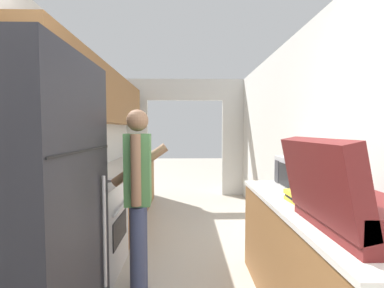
# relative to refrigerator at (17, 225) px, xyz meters

# --- Properties ---
(wall_left) EXTENTS (0.38, 7.22, 2.50)m
(wall_left) POSITION_rel_refrigerator_xyz_m (-0.32, 1.58, 0.61)
(wall_left) COLOR silver
(wall_left) RESTS_ON ground_plane
(wall_right) EXTENTS (0.06, 7.22, 2.50)m
(wall_right) POSITION_rel_refrigerator_xyz_m (2.17, 1.12, 0.34)
(wall_right) COLOR silver
(wall_right) RESTS_ON ground_plane
(wall_far_with_doorway) EXTENTS (2.91, 0.06, 2.50)m
(wall_far_with_doorway) POSITION_rel_refrigerator_xyz_m (0.89, 4.15, 0.53)
(wall_far_with_doorway) COLOR silver
(wall_far_with_doorway) RESTS_ON ground_plane
(counter_left) EXTENTS (0.62, 3.58, 0.88)m
(counter_left) POSITION_rel_refrigerator_xyz_m (-0.07, 2.46, -0.47)
(counter_left) COLOR brown
(counter_left) RESTS_ON ground_plane
(counter_right) EXTENTS (0.62, 1.81, 0.88)m
(counter_right) POSITION_rel_refrigerator_xyz_m (1.84, 0.39, -0.47)
(counter_right) COLOR brown
(counter_right) RESTS_ON ground_plane
(refrigerator) EXTENTS (0.77, 0.79, 1.82)m
(refrigerator) POSITION_rel_refrigerator_xyz_m (0.00, 0.00, 0.00)
(refrigerator) COLOR black
(refrigerator) RESTS_ON ground_plane
(range_oven) EXTENTS (0.66, 0.73, 1.02)m
(range_oven) POSITION_rel_refrigerator_xyz_m (-0.06, 1.13, -0.46)
(range_oven) COLOR #B7B7BC
(range_oven) RESTS_ON ground_plane
(person) EXTENTS (0.51, 0.39, 1.59)m
(person) POSITION_rel_refrigerator_xyz_m (0.51, 0.77, -0.06)
(person) COLOR #384266
(person) RESTS_ON ground_plane
(suitcase) EXTENTS (0.52, 0.68, 0.50)m
(suitcase) POSITION_rel_refrigerator_xyz_m (1.76, -0.05, 0.13)
(suitcase) COLOR #5B1919
(suitcase) RESTS_ON counter_right
(microwave) EXTENTS (0.35, 0.49, 0.29)m
(microwave) POSITION_rel_refrigerator_xyz_m (1.94, 0.85, 0.12)
(microwave) COLOR #B7B7BC
(microwave) RESTS_ON counter_right
(book_stack) EXTENTS (0.26, 0.30, 0.08)m
(book_stack) POSITION_rel_refrigerator_xyz_m (1.79, 0.44, 0.01)
(book_stack) COLOR gold
(book_stack) RESTS_ON counter_right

